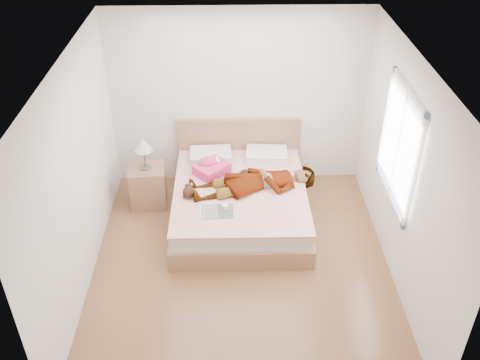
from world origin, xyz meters
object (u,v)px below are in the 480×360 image
(woman, at_px, (255,179))
(nightstand, at_px, (148,183))
(bed, at_px, (240,198))
(towel, at_px, (211,167))
(plush_toy, at_px, (189,191))
(coffee_mug, at_px, (225,208))
(phone, at_px, (217,160))
(magazine, at_px, (217,212))

(woman, relative_size, nightstand, 1.64)
(bed, bearing_deg, towel, 143.82)
(plush_toy, bearing_deg, coffee_mug, -34.24)
(woman, height_order, towel, woman)
(phone, relative_size, magazine, 0.20)
(coffee_mug, relative_size, nightstand, 0.11)
(towel, bearing_deg, bed, -36.18)
(phone, height_order, coffee_mug, phone)
(towel, distance_m, coffee_mug, 0.89)
(coffee_mug, distance_m, nightstand, 1.41)
(phone, distance_m, nightstand, 1.04)
(plush_toy, bearing_deg, nightstand, 138.40)
(plush_toy, bearing_deg, magazine, -44.01)
(woman, bearing_deg, magazine, -53.80)
(coffee_mug, bearing_deg, towel, 102.94)
(phone, bearing_deg, plush_toy, -133.68)
(bed, relative_size, plush_toy, 8.37)
(phone, bearing_deg, bed, -62.56)
(phone, xyz_separation_m, bed, (0.30, -0.35, -0.41))
(bed, bearing_deg, coffee_mug, -108.42)
(woman, bearing_deg, phone, -141.57)
(towel, distance_m, plush_toy, 0.61)
(coffee_mug, bearing_deg, nightstand, 141.40)
(bed, distance_m, coffee_mug, 0.67)
(towel, xyz_separation_m, plush_toy, (-0.27, -0.54, -0.02))
(magazine, bearing_deg, nightstand, 137.47)
(towel, bearing_deg, nightstand, 179.58)
(towel, relative_size, nightstand, 0.53)
(plush_toy, bearing_deg, towel, 63.30)
(woman, xyz_separation_m, towel, (-0.59, 0.33, -0.03))
(woman, distance_m, towel, 0.68)
(phone, relative_size, plush_toy, 0.36)
(magazine, relative_size, nightstand, 0.43)
(nightstand, bearing_deg, phone, 3.56)
(phone, xyz_separation_m, plush_toy, (-0.36, -0.61, -0.10))
(bed, distance_m, plush_toy, 0.77)
(phone, xyz_separation_m, nightstand, (-0.98, -0.06, -0.33))
(magazine, xyz_separation_m, coffee_mug, (0.10, 0.04, 0.03))
(towel, bearing_deg, coffee_mug, -77.06)
(woman, relative_size, phone, 18.98)
(plush_toy, bearing_deg, bed, 21.16)
(woman, xyz_separation_m, plush_toy, (-0.86, -0.21, -0.05))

